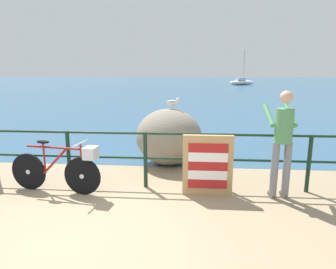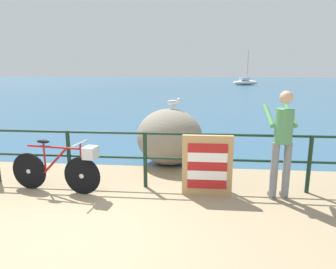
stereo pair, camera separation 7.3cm
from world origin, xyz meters
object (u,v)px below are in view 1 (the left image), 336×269
Objects in this scene: person_at_railing at (282,140)px; folded_deckchair_stack at (208,165)px; breakwater_boulder_main at (169,137)px; seagull at (173,102)px; sailboat at (242,82)px; bicycle at (62,167)px.

person_at_railing is 1.71× the size of folded_deckchair_stack.
person_at_railing is 2.63m from breakwater_boulder_main.
breakwater_boulder_main is at bearing -150.35° from seagull.
breakwater_boulder_main reaches higher than folded_deckchair_stack.
folded_deckchair_stack is at bearing -76.99° from seagull.
folded_deckchair_stack is 0.71× the size of breakwater_boulder_main.
breakwater_boulder_main is at bearing -130.34° from sailboat.
seagull is at bearing 54.49° from bicycle.
folded_deckchair_stack is at bearing -65.02° from breakwater_boulder_main.
person_at_railing is 1.27m from folded_deckchair_stack.
person_at_railing is 2.62m from seagull.
seagull is at bearing 38.63° from breakwater_boulder_main.
folded_deckchair_stack is 1.86m from breakwater_boulder_main.
seagull is 0.07× the size of sailboat.
seagull is 39.33m from sailboat.
seagull reaches higher than folded_deckchair_stack.
bicycle is 2.74m from seagull.
bicycle is at bearing -177.30° from folded_deckchair_stack.
breakwater_boulder_main is at bearing 54.81° from bicycle.
person_at_railing reaches higher than folded_deckchair_stack.
person_at_railing is at bearing -127.16° from sailboat.
bicycle is 3.70m from person_at_railing.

